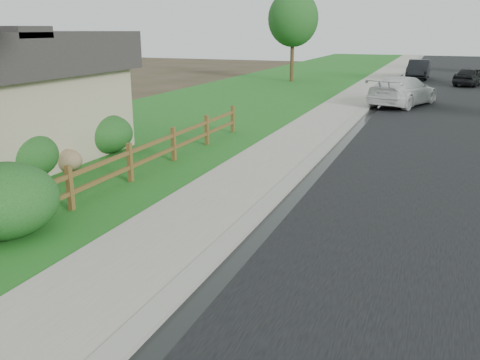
% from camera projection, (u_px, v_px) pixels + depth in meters
% --- Properties ---
extents(road, '(8.00, 90.00, 0.02)m').
position_uv_depth(road, '(452.00, 88.00, 35.17)').
color(road, black).
rests_on(road, ground).
extents(curb, '(0.40, 90.00, 0.12)m').
position_uv_depth(curb, '(390.00, 85.00, 36.63)').
color(curb, gray).
rests_on(curb, ground).
extents(wet_gutter, '(0.50, 90.00, 0.00)m').
position_uv_depth(wet_gutter, '(395.00, 86.00, 36.52)').
color(wet_gutter, black).
rests_on(wet_gutter, road).
extents(sidewalk, '(2.20, 90.00, 0.10)m').
position_uv_depth(sidewalk, '(371.00, 84.00, 37.09)').
color(sidewalk, gray).
rests_on(sidewalk, ground).
extents(grass_strip, '(1.60, 90.00, 0.06)m').
position_uv_depth(grass_strip, '(345.00, 84.00, 37.76)').
color(grass_strip, '#195A1C').
rests_on(grass_strip, ground).
extents(lawn_near, '(9.00, 90.00, 0.04)m').
position_uv_depth(lawn_near, '(279.00, 81.00, 39.59)').
color(lawn_near, '#195A1C').
rests_on(lawn_near, ground).
extents(ranch_fence, '(0.12, 16.92, 1.10)m').
position_uv_depth(ranch_fence, '(102.00, 172.00, 12.38)').
color(ranch_fence, '#50361A').
rests_on(ranch_fence, ground).
extents(white_suv, '(3.72, 5.76, 1.55)m').
position_uv_depth(white_suv, '(403.00, 91.00, 26.94)').
color(white_suv, silver).
rests_on(white_suv, road).
extents(dark_car_mid, '(2.76, 4.20, 1.33)m').
position_uv_depth(dark_car_mid, '(471.00, 76.00, 36.24)').
color(dark_car_mid, black).
rests_on(dark_car_mid, road).
extents(dark_car_far, '(1.72, 4.60, 1.50)m').
position_uv_depth(dark_car_far, '(418.00, 69.00, 41.30)').
color(dark_car_far, black).
rests_on(dark_car_far, road).
extents(boulder, '(1.19, 1.06, 0.66)m').
position_uv_depth(boulder, '(67.00, 160.00, 14.69)').
color(boulder, brown).
rests_on(boulder, ground).
extents(shrub_b, '(2.21, 2.21, 1.49)m').
position_uv_depth(shrub_b, '(4.00, 200.00, 9.98)').
color(shrub_b, '#1A3F16').
rests_on(shrub_b, ground).
extents(shrub_c, '(2.15, 2.15, 1.35)m').
position_uv_depth(shrub_c, '(23.00, 156.00, 13.78)').
color(shrub_c, '#1A3F16').
rests_on(shrub_c, ground).
extents(shrub_d, '(2.52, 2.52, 1.32)m').
position_uv_depth(shrub_d, '(103.00, 134.00, 16.71)').
color(shrub_d, '#1A3F16').
rests_on(shrub_d, ground).
extents(tree_mid_left, '(3.77, 3.77, 6.75)m').
position_uv_depth(tree_mid_left, '(293.00, 19.00, 38.02)').
color(tree_mid_left, '#3B2D18').
rests_on(tree_mid_left, ground).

